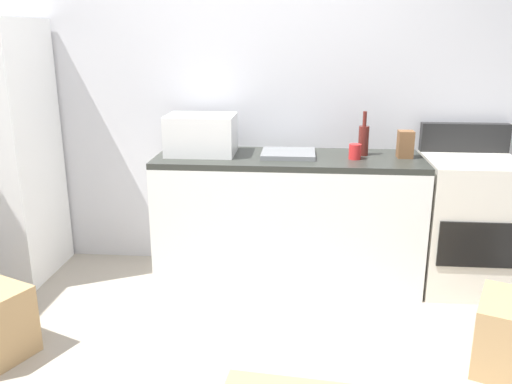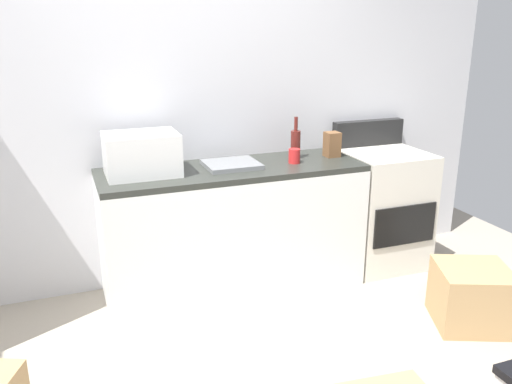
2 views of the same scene
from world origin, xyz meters
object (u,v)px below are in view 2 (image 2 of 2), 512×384
coffee_mug (294,156)px  cardboard_box_medium (471,296)px  stove_oven (381,206)px  wine_bottle (296,143)px  microwave (142,154)px  knife_block (332,144)px

coffee_mug → cardboard_box_medium: bearing=-49.8°
stove_oven → wine_bottle: (-0.72, 0.07, 0.54)m
wine_bottle → coffee_mug: size_ratio=3.00×
microwave → cardboard_box_medium: bearing=-29.1°
microwave → cardboard_box_medium: 2.27m
coffee_mug → knife_block: (0.34, 0.08, 0.04)m
coffee_mug → cardboard_box_medium: coffee_mug is taller
microwave → knife_block: microwave is taller
knife_block → coffee_mug: bearing=-167.1°
wine_bottle → cardboard_box_medium: bearing=-55.6°
microwave → wine_bottle: wine_bottle is taller
microwave → coffee_mug: 1.04m
knife_block → wine_bottle: bearing=169.8°
wine_bottle → cardboard_box_medium: (0.74, -1.08, -0.82)m
stove_oven → knife_block: stove_oven is taller
wine_bottle → coffee_mug: 0.15m
knife_block → cardboard_box_medium: 1.39m
wine_bottle → knife_block: wine_bottle is taller
wine_bottle → knife_block: (0.27, -0.05, -0.02)m
stove_oven → cardboard_box_medium: size_ratio=2.53×
coffee_mug → knife_block: size_ratio=0.56×
cardboard_box_medium → knife_block: bearing=114.5°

